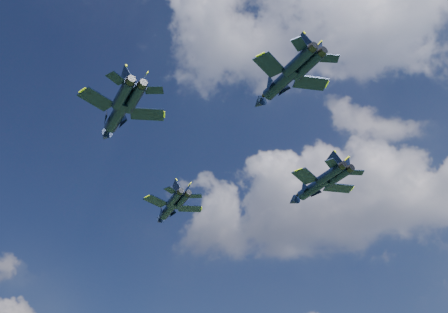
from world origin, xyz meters
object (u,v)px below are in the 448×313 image
at_px(jet_lead, 168,210).
at_px(jet_right, 312,188).
at_px(jet_slot, 279,84).
at_px(jet_left, 116,116).

height_order(jet_lead, jet_right, jet_right).
bearing_deg(jet_slot, jet_lead, 87.74).
relative_size(jet_left, jet_right, 0.96).
bearing_deg(jet_left, jet_right, 6.38).
height_order(jet_left, jet_slot, jet_slot).
bearing_deg(jet_slot, jet_right, 41.62).
bearing_deg(jet_lead, jet_left, -128.31).
distance_m(jet_right, jet_slot, 28.92).
height_order(jet_lead, jet_slot, jet_slot).
bearing_deg(jet_lead, jet_slot, -86.25).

